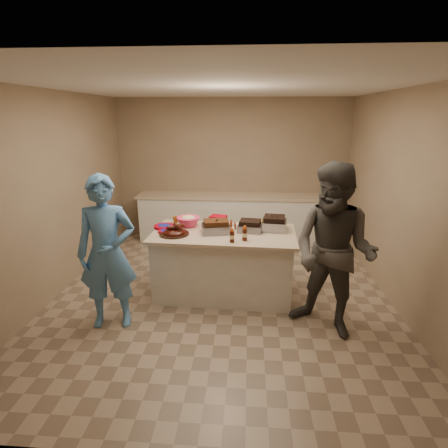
# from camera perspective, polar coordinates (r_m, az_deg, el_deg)

# --- Properties ---
(room) EXTENTS (4.50, 5.00, 2.70)m
(room) POSITION_cam_1_polar(r_m,az_deg,el_deg) (5.00, -0.35, -11.01)
(room) COLOR #967E62
(room) RESTS_ON ground
(back_counter) EXTENTS (3.60, 0.64, 0.90)m
(back_counter) POSITION_cam_1_polar(r_m,az_deg,el_deg) (6.87, 1.06, 1.08)
(back_counter) COLOR silver
(back_counter) RESTS_ON ground
(island) EXTENTS (1.93, 1.08, 0.89)m
(island) POSITION_cam_1_polar(r_m,az_deg,el_deg) (4.97, -0.04, -11.15)
(island) COLOR silver
(island) RESTS_ON ground
(rib_platter) EXTENTS (0.41, 0.41, 0.15)m
(rib_platter) POSITION_cam_1_polar(r_m,az_deg,el_deg) (4.58, -8.12, -1.71)
(rib_platter) COLOR #3C0C05
(rib_platter) RESTS_ON island
(pulled_pork_tray) EXTENTS (0.41, 0.34, 0.11)m
(pulled_pork_tray) POSITION_cam_1_polar(r_m,az_deg,el_deg) (4.61, -1.33, -1.40)
(pulled_pork_tray) COLOR #47230F
(pulled_pork_tray) RESTS_ON island
(brisket_tray) EXTENTS (0.35, 0.30, 0.09)m
(brisket_tray) POSITION_cam_1_polar(r_m,az_deg,el_deg) (4.68, 4.27, -1.17)
(brisket_tray) COLOR black
(brisket_tray) RESTS_ON island
(roasting_pan) EXTENTS (0.36, 0.36, 0.13)m
(roasting_pan) POSITION_cam_1_polar(r_m,az_deg,el_deg) (4.77, 8.16, -0.93)
(roasting_pan) COLOR gray
(roasting_pan) RESTS_ON island
(coleslaw_bowl) EXTENTS (0.34, 0.34, 0.22)m
(coleslaw_bowl) POSITION_cam_1_polar(r_m,az_deg,el_deg) (4.90, -5.81, -0.35)
(coleslaw_bowl) COLOR #E83164
(coleslaw_bowl) RESTS_ON island
(sausage_plate) EXTENTS (0.34, 0.34, 0.05)m
(sausage_plate) POSITION_cam_1_polar(r_m,az_deg,el_deg) (4.82, 0.54, -0.56)
(sausage_plate) COLOR silver
(sausage_plate) RESTS_ON island
(mac_cheese_dish) EXTENTS (0.31, 0.26, 0.07)m
(mac_cheese_dish) POSITION_cam_1_polar(r_m,az_deg,el_deg) (4.90, 6.57, -0.38)
(mac_cheese_dish) COLOR gold
(mac_cheese_dish) RESTS_ON island
(bbq_bottle_a) EXTENTS (0.06, 0.06, 0.18)m
(bbq_bottle_a) POSITION_cam_1_polar(r_m,az_deg,el_deg) (4.26, 1.31, -2.98)
(bbq_bottle_a) COLOR #3C1509
(bbq_bottle_a) RESTS_ON island
(bbq_bottle_b) EXTENTS (0.07, 0.07, 0.19)m
(bbq_bottle_b) POSITION_cam_1_polar(r_m,az_deg,el_deg) (4.33, 3.38, -2.68)
(bbq_bottle_b) COLOR #3C1509
(bbq_bottle_b) RESTS_ON island
(mustard_bottle) EXTENTS (0.04, 0.04, 0.12)m
(mustard_bottle) POSITION_cam_1_polar(r_m,az_deg,el_deg) (4.66, -0.91, -1.21)
(mustard_bottle) COLOR #F6C400
(mustard_bottle) RESTS_ON island
(sauce_bowl) EXTENTS (0.15, 0.05, 0.15)m
(sauce_bowl) POSITION_cam_1_polar(r_m,az_deg,el_deg) (4.91, -1.23, -0.23)
(sauce_bowl) COLOR silver
(sauce_bowl) RESTS_ON island
(plate_stack_large) EXTENTS (0.29, 0.29, 0.03)m
(plate_stack_large) POSITION_cam_1_polar(r_m,az_deg,el_deg) (4.88, -9.76, -0.58)
(plate_stack_large) COLOR #9C0010
(plate_stack_large) RESTS_ON island
(plate_stack_small) EXTENTS (0.18, 0.18, 0.02)m
(plate_stack_small) POSITION_cam_1_polar(r_m,az_deg,el_deg) (4.69, -9.67, -1.31)
(plate_stack_small) COLOR #9C0010
(plate_stack_small) RESTS_ON island
(plastic_cup) EXTENTS (0.10, 0.09, 0.09)m
(plastic_cup) POSITION_cam_1_polar(r_m,az_deg,el_deg) (5.08, -7.85, 0.22)
(plastic_cup) COLOR #88450E
(plastic_cup) RESTS_ON island
(basket_stack) EXTENTS (0.26, 0.22, 0.11)m
(basket_stack) POSITION_cam_1_polar(r_m,az_deg,el_deg) (5.00, -0.95, 0.13)
(basket_stack) COLOR #9C0010
(basket_stack) RESTS_ON island
(guest_blue) EXTENTS (0.96, 1.87, 0.43)m
(guest_blue) POSITION_cam_1_polar(r_m,az_deg,el_deg) (4.54, -17.44, -15.06)
(guest_blue) COLOR #518DD1
(guest_blue) RESTS_ON ground
(guest_gray) EXTENTS (1.89, 2.11, 0.73)m
(guest_gray) POSITION_cam_1_polar(r_m,az_deg,el_deg) (4.39, 16.25, -16.19)
(guest_gray) COLOR #4B4844
(guest_gray) RESTS_ON ground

